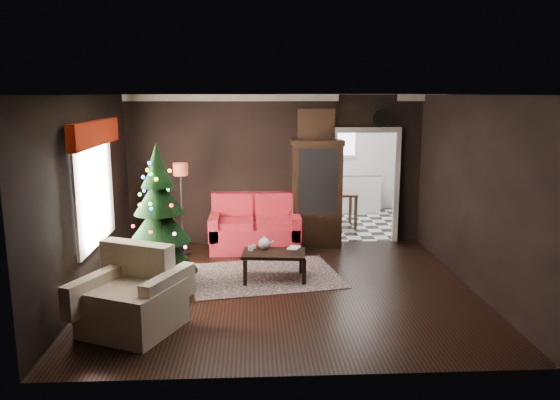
{
  "coord_description": "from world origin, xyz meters",
  "views": [
    {
      "loc": [
        -0.43,
        -7.49,
        2.81
      ],
      "look_at": [
        0.0,
        0.9,
        1.15
      ],
      "focal_mm": 34.54,
      "sensor_mm": 36.0,
      "label": 1
    }
  ],
  "objects_px": {
    "loveseat": "(255,223)",
    "kitchen_table": "(339,209)",
    "teapot": "(264,243)",
    "armchair": "(132,294)",
    "christmas_tree": "(159,218)",
    "curio_cabinet": "(317,196)",
    "wall_clock": "(381,118)",
    "coffee_table": "(274,266)",
    "floor_lamp": "(182,209)"
  },
  "relations": [
    {
      "from": "curio_cabinet",
      "to": "floor_lamp",
      "type": "distance_m",
      "value": 2.48
    },
    {
      "from": "kitchen_table",
      "to": "christmas_tree",
      "type": "bearing_deg",
      "value": -131.7
    },
    {
      "from": "loveseat",
      "to": "teapot",
      "type": "distance_m",
      "value": 1.5
    },
    {
      "from": "loveseat",
      "to": "armchair",
      "type": "bearing_deg",
      "value": -113.89
    },
    {
      "from": "curio_cabinet",
      "to": "wall_clock",
      "type": "height_order",
      "value": "wall_clock"
    },
    {
      "from": "coffee_table",
      "to": "teapot",
      "type": "bearing_deg",
      "value": 129.75
    },
    {
      "from": "wall_clock",
      "to": "kitchen_table",
      "type": "relative_size",
      "value": 0.43
    },
    {
      "from": "floor_lamp",
      "to": "wall_clock",
      "type": "bearing_deg",
      "value": 10.2
    },
    {
      "from": "armchair",
      "to": "coffee_table",
      "type": "distance_m",
      "value": 2.47
    },
    {
      "from": "floor_lamp",
      "to": "teapot",
      "type": "distance_m",
      "value": 1.9
    },
    {
      "from": "armchair",
      "to": "loveseat",
      "type": "bearing_deg",
      "value": 91.09
    },
    {
      "from": "curio_cabinet",
      "to": "teapot",
      "type": "bearing_deg",
      "value": -120.6
    },
    {
      "from": "floor_lamp",
      "to": "coffee_table",
      "type": "height_order",
      "value": "floor_lamp"
    },
    {
      "from": "loveseat",
      "to": "kitchen_table",
      "type": "xyz_separation_m",
      "value": [
        1.8,
        1.65,
        -0.12
      ]
    },
    {
      "from": "curio_cabinet",
      "to": "teapot",
      "type": "xyz_separation_m",
      "value": [
        -1.01,
        -1.71,
        -0.41
      ]
    },
    {
      "from": "armchair",
      "to": "coffee_table",
      "type": "xyz_separation_m",
      "value": [
        1.77,
        1.7,
        -0.23
      ]
    },
    {
      "from": "loveseat",
      "to": "coffee_table",
      "type": "distance_m",
      "value": 1.71
    },
    {
      "from": "wall_clock",
      "to": "teapot",
      "type": "bearing_deg",
      "value": -139.49
    },
    {
      "from": "christmas_tree",
      "to": "armchair",
      "type": "height_order",
      "value": "christmas_tree"
    },
    {
      "from": "curio_cabinet",
      "to": "wall_clock",
      "type": "distance_m",
      "value": 1.88
    },
    {
      "from": "wall_clock",
      "to": "coffee_table",
      "type": "bearing_deg",
      "value": -135.13
    },
    {
      "from": "floor_lamp",
      "to": "coffee_table",
      "type": "bearing_deg",
      "value": -42.09
    },
    {
      "from": "loveseat",
      "to": "coffee_table",
      "type": "xyz_separation_m",
      "value": [
        0.28,
        -1.66,
        -0.27
      ]
    },
    {
      "from": "armchair",
      "to": "teapot",
      "type": "distance_m",
      "value": 2.48
    },
    {
      "from": "loveseat",
      "to": "kitchen_table",
      "type": "bearing_deg",
      "value": 42.51
    },
    {
      "from": "wall_clock",
      "to": "kitchen_table",
      "type": "distance_m",
      "value": 2.43
    },
    {
      "from": "curio_cabinet",
      "to": "wall_clock",
      "type": "bearing_deg",
      "value": 8.53
    },
    {
      "from": "christmas_tree",
      "to": "wall_clock",
      "type": "distance_m",
      "value": 4.59
    },
    {
      "from": "armchair",
      "to": "christmas_tree",
      "type": "bearing_deg",
      "value": 110.77
    },
    {
      "from": "christmas_tree",
      "to": "kitchen_table",
      "type": "bearing_deg",
      "value": 48.3
    },
    {
      "from": "coffee_table",
      "to": "christmas_tree",
      "type": "bearing_deg",
      "value": -171.04
    },
    {
      "from": "kitchen_table",
      "to": "armchair",
      "type": "bearing_deg",
      "value": -123.28
    },
    {
      "from": "floor_lamp",
      "to": "teapot",
      "type": "bearing_deg",
      "value": -41.13
    },
    {
      "from": "loveseat",
      "to": "coffee_table",
      "type": "bearing_deg",
      "value": -80.39
    },
    {
      "from": "armchair",
      "to": "teapot",
      "type": "xyz_separation_m",
      "value": [
        1.63,
        1.87,
        0.08
      ]
    },
    {
      "from": "floor_lamp",
      "to": "christmas_tree",
      "type": "xyz_separation_m",
      "value": [
        -0.11,
        -1.67,
        0.22
      ]
    },
    {
      "from": "christmas_tree",
      "to": "wall_clock",
      "type": "bearing_deg",
      "value": 31.89
    },
    {
      "from": "curio_cabinet",
      "to": "floor_lamp",
      "type": "height_order",
      "value": "curio_cabinet"
    },
    {
      "from": "christmas_tree",
      "to": "armchair",
      "type": "relative_size",
      "value": 1.93
    },
    {
      "from": "christmas_tree",
      "to": "coffee_table",
      "type": "relative_size",
      "value": 2.13
    },
    {
      "from": "kitchen_table",
      "to": "teapot",
      "type": "bearing_deg",
      "value": -117.88
    },
    {
      "from": "teapot",
      "to": "kitchen_table",
      "type": "xyz_separation_m",
      "value": [
        1.66,
        3.14,
        -0.16
      ]
    },
    {
      "from": "loveseat",
      "to": "kitchen_table",
      "type": "height_order",
      "value": "loveseat"
    },
    {
      "from": "floor_lamp",
      "to": "armchair",
      "type": "distance_m",
      "value": 3.14
    },
    {
      "from": "teapot",
      "to": "wall_clock",
      "type": "height_order",
      "value": "wall_clock"
    },
    {
      "from": "loveseat",
      "to": "teapot",
      "type": "relative_size",
      "value": 8.33
    },
    {
      "from": "christmas_tree",
      "to": "teapot",
      "type": "xyz_separation_m",
      "value": [
        1.52,
        0.43,
        -0.51
      ]
    },
    {
      "from": "teapot",
      "to": "wall_clock",
      "type": "relative_size",
      "value": 0.64
    },
    {
      "from": "floor_lamp",
      "to": "kitchen_table",
      "type": "relative_size",
      "value": 2.16
    },
    {
      "from": "coffee_table",
      "to": "wall_clock",
      "type": "bearing_deg",
      "value": 44.87
    }
  ]
}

